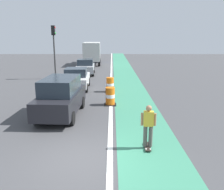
% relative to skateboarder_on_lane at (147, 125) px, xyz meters
% --- Properties ---
extents(ground_plane, '(100.00, 100.00, 0.00)m').
position_rel_skateboarder_on_lane_xyz_m(ground_plane, '(-2.32, -0.88, -0.91)').
color(ground_plane, '#424244').
extents(bike_lane_strip, '(2.50, 80.00, 0.01)m').
position_rel_skateboarder_on_lane_xyz_m(bike_lane_strip, '(0.08, 11.12, -0.91)').
color(bike_lane_strip, '#387F60').
rests_on(bike_lane_strip, ground).
extents(lane_divider_stripe, '(0.20, 80.00, 0.01)m').
position_rel_skateboarder_on_lane_xyz_m(lane_divider_stripe, '(-1.42, 11.12, -0.91)').
color(lane_divider_stripe, silver).
rests_on(lane_divider_stripe, ground).
extents(skateboarder_on_lane, '(0.57, 0.81, 1.69)m').
position_rel_skateboarder_on_lane_xyz_m(skateboarder_on_lane, '(0.00, 0.00, 0.00)').
color(skateboarder_on_lane, black).
rests_on(skateboarder_on_lane, ground).
extents(parked_suv_nearest, '(2.10, 4.69, 2.04)m').
position_rel_skateboarder_on_lane_xyz_m(parked_suv_nearest, '(-4.03, 3.92, 0.12)').
color(parked_suv_nearest, black).
rests_on(parked_suv_nearest, ground).
extents(parked_sedan_second, '(2.01, 4.15, 1.70)m').
position_rel_skateboarder_on_lane_xyz_m(parked_sedan_second, '(-4.16, 10.57, -0.08)').
color(parked_sedan_second, silver).
rests_on(parked_sedan_second, ground).
extents(parked_sedan_third, '(2.05, 4.17, 1.70)m').
position_rel_skateboarder_on_lane_xyz_m(parked_sedan_third, '(-4.24, 17.99, -0.08)').
color(parked_sedan_third, '#9EA0A5').
rests_on(parked_sedan_third, ground).
extents(traffic_barrel_front, '(0.73, 0.73, 1.09)m').
position_rel_skateboarder_on_lane_xyz_m(traffic_barrel_front, '(-1.46, 5.97, -0.38)').
color(traffic_barrel_front, orange).
rests_on(traffic_barrel_front, ground).
extents(traffic_barrel_mid, '(0.73, 0.73, 1.09)m').
position_rel_skateboarder_on_lane_xyz_m(traffic_barrel_mid, '(-1.49, 9.58, -0.38)').
color(traffic_barrel_mid, orange).
rests_on(traffic_barrel_mid, ground).
extents(delivery_truck_down_block, '(2.60, 7.68, 3.23)m').
position_rel_skateboarder_on_lane_xyz_m(delivery_truck_down_block, '(-4.26, 27.80, 0.94)').
color(delivery_truck_down_block, beige).
rests_on(delivery_truck_down_block, ground).
extents(traffic_light_corner, '(0.41, 0.32, 5.10)m').
position_rel_skateboarder_on_lane_xyz_m(traffic_light_corner, '(-6.91, 15.30, 2.59)').
color(traffic_light_corner, '#2D2D2D').
rests_on(traffic_light_corner, ground).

